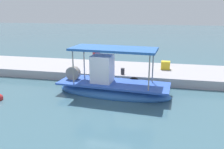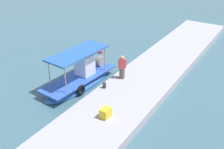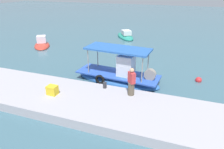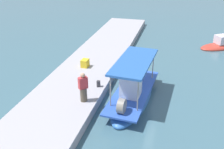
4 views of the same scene
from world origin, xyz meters
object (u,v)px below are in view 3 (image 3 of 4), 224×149
(mooring_bollard, at_px, (105,85))
(cargo_crate, at_px, (52,90))
(fisherman_near_bollard, at_px, (131,83))
(moored_boat_mid, at_px, (125,36))
(moored_boat_near, at_px, (42,45))
(main_fishing_boat, at_px, (119,76))
(marker_buoy, at_px, (198,80))

(mooring_bollard, xyz_separation_m, cargo_crate, (-2.69, -1.86, 0.09))
(fisherman_near_bollard, height_order, cargo_crate, fisherman_near_bollard)
(mooring_bollard, bearing_deg, fisherman_near_bollard, -9.31)
(fisherman_near_bollard, height_order, moored_boat_mid, fisherman_near_bollard)
(mooring_bollard, distance_m, moored_boat_near, 13.91)
(fisherman_near_bollard, xyz_separation_m, cargo_crate, (-4.52, -1.56, -0.51))
(fisherman_near_bollard, bearing_deg, main_fishing_boat, 122.17)
(fisherman_near_bollard, distance_m, moored_boat_near, 15.61)
(cargo_crate, bearing_deg, marker_buoy, 35.98)
(fisherman_near_bollard, xyz_separation_m, mooring_bollard, (-1.83, 0.30, -0.60))
(main_fishing_boat, height_order, marker_buoy, main_fishing_boat)
(moored_boat_near, relative_size, moored_boat_mid, 0.82)
(main_fishing_boat, distance_m, moored_boat_near, 12.92)
(fisherman_near_bollard, distance_m, moored_boat_mid, 16.80)
(cargo_crate, bearing_deg, fisherman_near_bollard, 19.05)
(marker_buoy, xyz_separation_m, moored_boat_mid, (-9.05, 11.34, 0.09))
(mooring_bollard, height_order, marker_buoy, mooring_bollard)
(moored_boat_mid, bearing_deg, main_fishing_boat, -75.72)
(main_fishing_boat, relative_size, moored_boat_mid, 1.36)
(marker_buoy, height_order, moored_boat_mid, moored_boat_mid)
(cargo_crate, bearing_deg, moored_boat_mid, 91.61)
(main_fishing_boat, bearing_deg, marker_buoy, 20.69)
(moored_boat_mid, bearing_deg, marker_buoy, -51.42)
(fisherman_near_bollard, xyz_separation_m, moored_boat_mid, (-5.02, 15.99, -1.16))
(moored_boat_near, bearing_deg, main_fishing_boat, -27.93)
(mooring_bollard, distance_m, marker_buoy, 7.33)
(main_fishing_boat, distance_m, mooring_bollard, 2.26)
(main_fishing_boat, height_order, fisherman_near_bollard, main_fishing_boat)
(marker_buoy, xyz_separation_m, moored_boat_near, (-17.03, 3.93, 0.10))
(cargo_crate, height_order, moored_boat_mid, cargo_crate)
(marker_buoy, bearing_deg, fisherman_near_bollard, -130.93)
(cargo_crate, xyz_separation_m, moored_boat_near, (-8.48, 10.14, -0.64))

